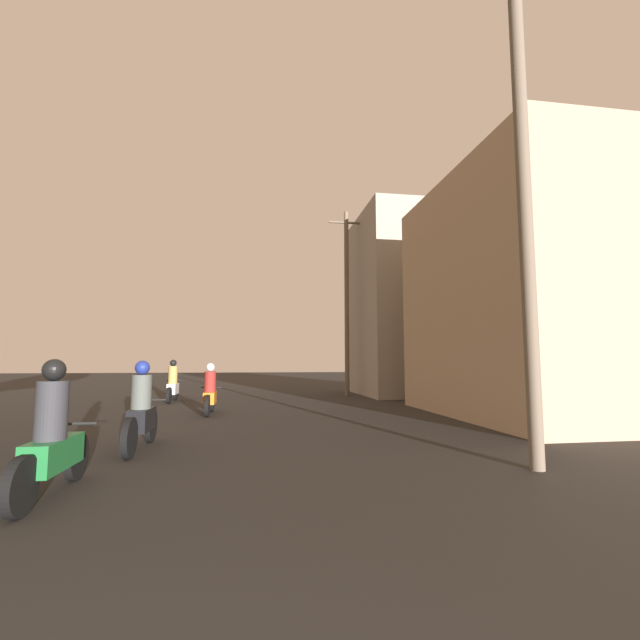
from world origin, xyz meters
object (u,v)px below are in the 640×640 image
motorcycle_green (53,441)px  utility_pole_far (347,298)px  motorcycle_orange (210,393)px  utility_pole_near (524,187)px  motorcycle_black (141,413)px  building_right_near (536,296)px  building_right_far (410,305)px  motorcycle_white (173,385)px

motorcycle_green → utility_pole_far: (6.29, 13.40, 3.72)m
motorcycle_orange → utility_pole_near: (5.02, -7.05, 3.41)m
utility_pole_near → motorcycle_green: bearing=-177.7°
motorcycle_orange → utility_pole_near: utility_pole_near is taller
motorcycle_green → utility_pole_near: bearing=4.0°
utility_pole_near → motorcycle_black: bearing=158.5°
building_right_near → building_right_far: bearing=94.2°
motorcycle_black → utility_pole_far: 12.99m
motorcycle_orange → motorcycle_white: bearing=117.4°
utility_pole_far → motorcycle_white: bearing=-163.2°
building_right_near → motorcycle_black: bearing=-162.8°
utility_pole_near → utility_pole_far: 13.17m
motorcycle_black → building_right_near: (9.56, 2.97, 2.67)m
motorcycle_green → building_right_near: bearing=30.5°
motorcycle_black → utility_pole_near: (5.68, -2.23, 3.38)m
motorcycle_orange → motorcycle_black: bearing=-93.6°
building_right_far → motorcycle_orange: bearing=-143.0°
motorcycle_orange → motorcycle_green: bearing=-93.5°
building_right_near → motorcycle_white: bearing=151.2°
motorcycle_black → utility_pole_far: bearing=60.0°
motorcycle_orange → building_right_far: size_ratio=0.23×
building_right_far → motorcycle_white: bearing=-167.3°
motorcycle_green → building_right_near: size_ratio=0.27×
motorcycle_orange → building_right_near: (8.91, -1.85, 2.69)m
motorcycle_green → motorcycle_orange: (0.98, 7.29, -0.02)m
motorcycle_black → building_right_far: bearing=49.5°
motorcycle_green → motorcycle_orange: 7.35m
motorcycle_black → building_right_near: building_right_near is taller
motorcycle_green → utility_pole_near: utility_pole_near is taller
building_right_far → utility_pole_near: (-3.30, -13.31, -0.12)m
motorcycle_green → motorcycle_orange: size_ratio=1.01×
motorcycle_white → utility_pole_far: 8.21m
motorcycle_orange → utility_pole_far: 8.91m
utility_pole_near → utility_pole_far: bearing=88.8°
building_right_near → building_right_far: 8.17m
motorcycle_green → utility_pole_near: (6.00, 0.24, 3.39)m
utility_pole_far → motorcycle_orange: bearing=-131.0°
motorcycle_black → motorcycle_white: size_ratio=1.06×
motorcycle_black → utility_pole_near: bearing=-22.9°
utility_pole_far → utility_pole_near: bearing=-91.2°
motorcycle_black → utility_pole_near: size_ratio=0.26×
motorcycle_orange → motorcycle_white: motorcycle_white is taller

